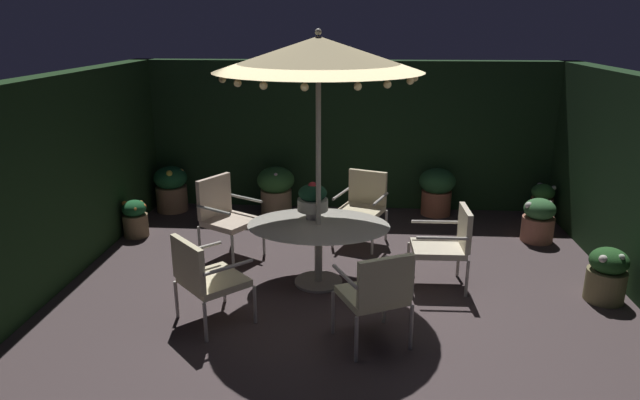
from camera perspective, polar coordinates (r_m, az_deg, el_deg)
ground_plane at (r=6.32m, az=2.11°, el=-10.02°), size 6.95×7.10×0.02m
hedge_backdrop_rear at (r=9.16m, az=3.03°, el=6.57°), size 6.95×0.30×2.35m
hedge_backdrop_left at (r=6.83m, az=-26.86°, el=0.88°), size 0.30×7.10×2.35m
patio_dining_table at (r=6.43m, az=-0.16°, el=-3.51°), size 1.62×1.24×0.73m
patio_umbrella at (r=6.01m, az=-0.18°, el=14.45°), size 2.21×2.21×2.85m
centerpiece_planter at (r=6.50m, az=-0.74°, el=0.14°), size 0.35×0.35×0.44m
patio_chair_north at (r=7.32m, az=-9.63°, el=-1.20°), size 0.83×0.83×1.03m
patio_chair_northeast at (r=5.72m, az=-11.57°, el=-7.41°), size 0.86×0.86×0.92m
patio_chair_east at (r=5.24m, az=5.75°, el=-9.10°), size 0.77×0.75×0.96m
patio_chair_southeast at (r=6.54m, az=12.71°, el=-4.13°), size 0.64×0.57×0.94m
patio_chair_south at (r=7.72m, az=4.35°, el=-0.26°), size 0.77×0.77×0.97m
potted_plant_right_near at (r=6.89m, az=26.95°, el=-6.70°), size 0.41×0.41×0.61m
potted_plant_front_corner at (r=9.35m, az=-14.78°, el=1.19°), size 0.52×0.52×0.73m
potted_plant_left_far at (r=8.39m, az=-18.15°, el=-1.74°), size 0.35×0.35×0.53m
potted_plant_left_near at (r=8.35m, az=21.17°, el=-1.87°), size 0.43×0.43×0.61m
potted_plant_back_left at (r=8.90m, az=-4.46°, el=1.16°), size 0.58×0.58×0.76m
potted_plant_back_right at (r=9.16m, az=21.47°, el=-0.23°), size 0.34×0.34×0.60m
potted_plant_right_far at (r=9.04m, az=11.70°, el=1.05°), size 0.57×0.57×0.74m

